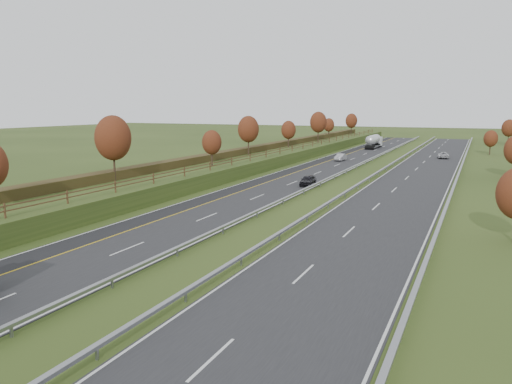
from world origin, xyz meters
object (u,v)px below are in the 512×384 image
at_px(car_silver_mid, 341,157).
at_px(road_tanker, 374,141).
at_px(car_dark_near, 308,180).
at_px(car_oncoming, 443,155).
at_px(car_small_far, 376,143).

bearing_deg(car_silver_mid, road_tanker, 93.00).
bearing_deg(road_tanker, car_dark_near, -86.45).
relative_size(car_dark_near, car_oncoming, 0.88).
xyz_separation_m(road_tanker, car_small_far, (-1.23, 9.97, -1.07)).
relative_size(car_silver_mid, car_oncoming, 0.89).
xyz_separation_m(car_silver_mid, car_small_far, (-1.19, 43.01, 0.07)).
height_order(car_dark_near, car_oncoming, car_dark_near).
bearing_deg(car_oncoming, car_small_far, -61.43).
bearing_deg(car_dark_near, car_silver_mid, 92.50).
distance_m(car_silver_mid, car_small_far, 43.02).
height_order(road_tanker, car_silver_mid, road_tanker).
distance_m(car_dark_near, car_silver_mid, 33.11).
relative_size(car_dark_near, car_silver_mid, 0.99).
bearing_deg(car_silver_mid, car_oncoming, 39.06).
bearing_deg(car_small_far, car_oncoming, -56.79).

